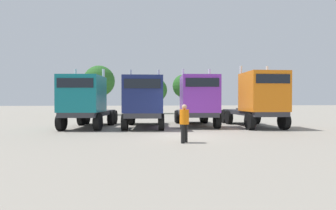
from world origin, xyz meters
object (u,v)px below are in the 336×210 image
(semi_truck_purple, at_px, (197,101))
(visitor_in_hivis, at_px, (184,121))
(semi_truck_navy, at_px, (144,102))
(semi_truck_teal, at_px, (86,101))
(semi_truck_orange, at_px, (258,99))

(semi_truck_purple, height_order, visitor_in_hivis, semi_truck_purple)
(semi_truck_purple, bearing_deg, semi_truck_navy, -76.36)
(semi_truck_teal, bearing_deg, visitor_in_hivis, 46.85)
(semi_truck_navy, relative_size, semi_truck_orange, 0.98)
(semi_truck_navy, bearing_deg, semi_truck_orange, 91.08)
(semi_truck_teal, distance_m, visitor_in_hivis, 8.29)
(semi_truck_teal, relative_size, visitor_in_hivis, 3.77)
(semi_truck_orange, bearing_deg, visitor_in_hivis, -45.79)
(semi_truck_teal, height_order, semi_truck_navy, semi_truck_teal)
(semi_truck_orange, bearing_deg, semi_truck_purple, -102.86)
(semi_truck_purple, xyz_separation_m, semi_truck_orange, (3.93, -1.12, 0.14))
(semi_truck_teal, height_order, semi_truck_orange, semi_truck_orange)
(semi_truck_purple, distance_m, visitor_in_hivis, 6.97)
(semi_truck_navy, distance_m, semi_truck_orange, 7.66)
(visitor_in_hivis, bearing_deg, semi_truck_navy, -37.47)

